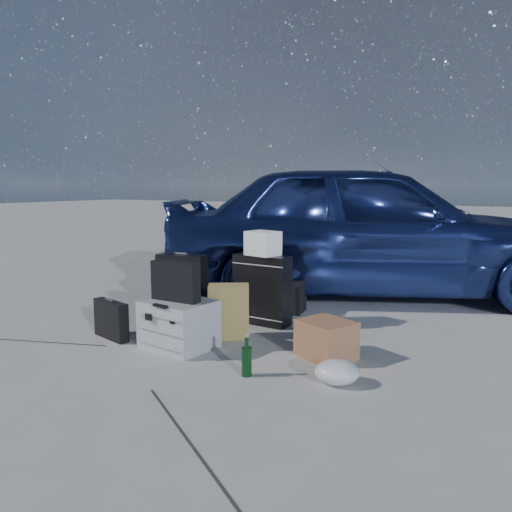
{
  "coord_description": "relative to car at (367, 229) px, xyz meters",
  "views": [
    {
      "loc": [
        2.26,
        -3.08,
        1.3
      ],
      "look_at": [
        0.14,
        0.85,
        0.66
      ],
      "focal_mm": 35.0,
      "sensor_mm": 36.0,
      "label": 1
    }
  ],
  "objects": [
    {
      "name": "green_bottle",
      "position": [
        0.01,
        -2.87,
        -0.65
      ],
      "size": [
        0.09,
        0.09,
        0.28
      ],
      "primitive_type": "cylinder",
      "rotation": [
        0.0,
        0.0,
        0.37
      ],
      "color": "black",
      "rests_on": "ground"
    },
    {
      "name": "flat_box_black",
      "position": [
        -0.62,
        -1.15,
        -0.36
      ],
      "size": [
        0.29,
        0.2,
        0.06
      ],
      "primitive_type": "cube",
      "rotation": [
        0.0,
        0.0,
        -0.01
      ],
      "color": "black",
      "rests_on": "flat_box_white"
    },
    {
      "name": "plastic_bag",
      "position": [
        0.6,
        -2.71,
        -0.71
      ],
      "size": [
        0.36,
        0.34,
        0.16
      ],
      "primitive_type": "ellipsoid",
      "rotation": [
        0.0,
        0.0,
        0.38
      ],
      "color": "silver",
      "rests_on": "ground"
    },
    {
      "name": "flat_box_white",
      "position": [
        -0.64,
        -1.16,
        -0.43
      ],
      "size": [
        0.47,
        0.41,
        0.07
      ],
      "primitive_type": "cube",
      "rotation": [
        0.0,
        0.0,
        0.34
      ],
      "color": "white",
      "rests_on": "duffel_bag"
    },
    {
      "name": "suitcase_left",
      "position": [
        -1.28,
        -1.85,
        -0.47
      ],
      "size": [
        0.5,
        0.24,
        0.63
      ],
      "primitive_type": "cube",
      "rotation": [
        0.0,
        0.0,
        0.14
      ],
      "color": "black",
      "rests_on": "ground"
    },
    {
      "name": "kraft_bag",
      "position": [
        -0.56,
        -2.17,
        -0.56
      ],
      "size": [
        0.4,
        0.35,
        0.46
      ],
      "primitive_type": "cube",
      "rotation": [
        0.0,
        0.0,
        0.52
      ],
      "color": "#A98849",
      "rests_on": "ground"
    },
    {
      "name": "briefcase",
      "position": [
        -1.42,
        -2.67,
        -0.63
      ],
      "size": [
        0.43,
        0.2,
        0.32
      ],
      "primitive_type": "cube",
      "rotation": [
        0.0,
        0.0,
        -0.28
      ],
      "color": "black",
      "rests_on": "ground"
    },
    {
      "name": "car",
      "position": [
        0.0,
        0.0,
        0.0
      ],
      "size": [
        4.99,
        3.55,
        1.58
      ],
      "primitive_type": "imported",
      "rotation": [
        0.0,
        0.0,
        1.98
      ],
      "color": "navy",
      "rests_on": "ground"
    },
    {
      "name": "cardboard_box",
      "position": [
        0.36,
        -2.26,
        -0.65
      ],
      "size": [
        0.48,
        0.46,
        0.28
      ],
      "primitive_type": "cube",
      "rotation": [
        0.0,
        0.0,
        -0.44
      ],
      "color": "#9C6244",
      "rests_on": "ground"
    },
    {
      "name": "ground",
      "position": [
        -0.65,
        -2.63,
        -0.79
      ],
      "size": [
        60.0,
        60.0,
        0.0
      ],
      "primitive_type": "plane",
      "color": "#ACADA8",
      "rests_on": "ground"
    },
    {
      "name": "duffel_bag",
      "position": [
        -0.64,
        -1.17,
        -0.63
      ],
      "size": [
        0.69,
        0.37,
        0.33
      ],
      "primitive_type": "cube",
      "rotation": [
        0.0,
        0.0,
        0.13
      ],
      "color": "black",
      "rests_on": "ground"
    },
    {
      "name": "white_carton",
      "position": [
        -0.5,
        -1.66,
        -0.03
      ],
      "size": [
        0.32,
        0.28,
        0.22
      ],
      "primitive_type": "cube",
      "rotation": [
        0.0,
        0.0,
        -0.24
      ],
      "color": "white",
      "rests_on": "suitcase_right"
    },
    {
      "name": "laptop_bag",
      "position": [
        -0.79,
        -2.6,
        -0.25
      ],
      "size": [
        0.42,
        0.12,
        0.31
      ],
      "primitive_type": "cube",
      "rotation": [
        0.0,
        0.0,
        -0.03
      ],
      "color": "black",
      "rests_on": "pelican_case"
    },
    {
      "name": "pelican_case",
      "position": [
        -0.77,
        -2.59,
        -0.6
      ],
      "size": [
        0.58,
        0.5,
        0.38
      ],
      "primitive_type": "cube",
      "rotation": [
        0.0,
        0.0,
        -0.14
      ],
      "color": "#ADB1B3",
      "rests_on": "ground"
    },
    {
      "name": "suitcase_right",
      "position": [
        -0.5,
        -1.66,
        -0.46
      ],
      "size": [
        0.56,
        0.24,
        0.65
      ],
      "primitive_type": "cube",
      "rotation": [
        0.0,
        0.0,
        -0.08
      ],
      "color": "black",
      "rests_on": "ground"
    }
  ]
}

